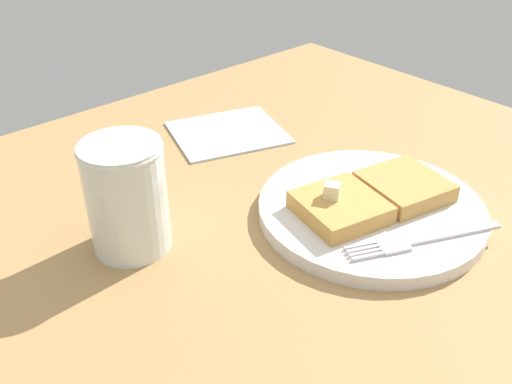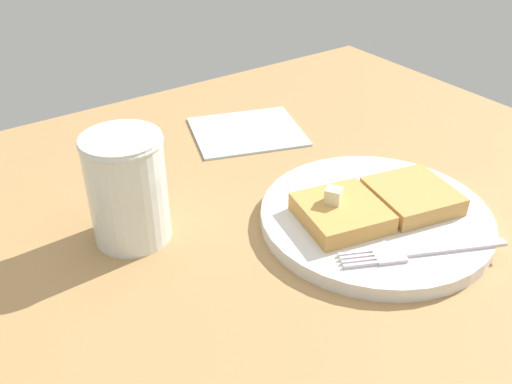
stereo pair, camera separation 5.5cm
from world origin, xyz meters
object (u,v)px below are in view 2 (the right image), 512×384
(plate, at_px, (375,217))
(syrup_jar, at_px, (128,194))
(fork, at_px, (414,253))
(napkin, at_px, (247,132))

(plate, distance_m, syrup_jar, 0.25)
(plate, bearing_deg, fork, -106.88)
(fork, relative_size, napkin, 1.07)
(fork, height_order, syrup_jar, syrup_jar)
(fork, bearing_deg, syrup_jar, 134.98)
(fork, relative_size, syrup_jar, 1.38)
(plate, height_order, napkin, plate)
(fork, distance_m, syrup_jar, 0.27)
(syrup_jar, bearing_deg, plate, -29.96)
(plate, bearing_deg, napkin, 87.86)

